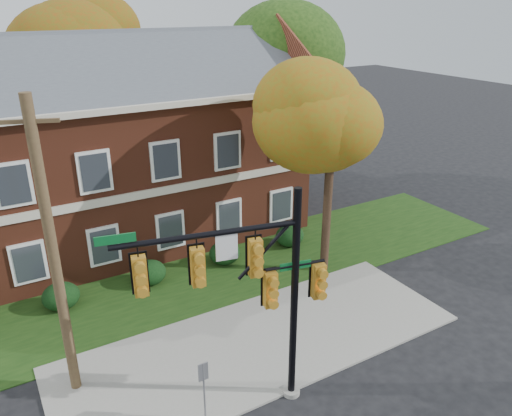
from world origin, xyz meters
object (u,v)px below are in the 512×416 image
tree_near_right (339,119)px  traffic_signal (253,282)px  hedge_left (61,296)px  tree_right_rear (296,55)px  utility_pole (54,257)px  sign_post (204,382)px  apartment_building (103,140)px  hedge_right (225,253)px  hedge_far_right (290,236)px  tree_far_rear (83,40)px  hedge_center (149,273)px

tree_near_right → traffic_signal: bearing=-143.1°
hedge_left → tree_right_rear: (14.81, 6.11, 7.60)m
utility_pole → sign_post: (2.86, -3.15, -3.18)m
tree_near_right → tree_right_rear: size_ratio=0.81×
hedge_left → traffic_signal: size_ratio=0.21×
apartment_building → hedge_right: size_ratio=13.43×
tree_right_rear → sign_post: size_ratio=5.33×
tree_near_right → hedge_far_right: bearing=94.5°
apartment_building → sign_post: 13.64m
hedge_far_right → tree_near_right: 6.77m
tree_right_rear → sign_post: bearing=-131.7°
tree_near_right → tree_far_rear: bearing=110.3°
sign_post → hedge_center: bearing=81.6°
hedge_left → tree_far_rear: tree_far_rear is taller
sign_post → hedge_left: bearing=106.6°
apartment_building → hedge_far_right: 9.82m
hedge_right → hedge_far_right: (3.50, 0.00, 0.00)m
apartment_building → tree_right_rear: tree_right_rear is taller
apartment_building → tree_right_rear: 11.77m
apartment_building → tree_near_right: (7.22, -8.09, 1.68)m
hedge_center → hedge_far_right: bearing=0.0°
hedge_left → tree_right_rear: size_ratio=0.13×
tree_near_right → hedge_right: bearing=142.7°
hedge_far_right → utility_pole: size_ratio=0.16×
tree_right_rear → utility_pole: tree_right_rear is taller
hedge_left → hedge_far_right: (10.50, 0.00, 0.00)m
hedge_far_right → tree_far_rear: size_ratio=0.12×
tree_far_rear → sign_post: size_ratio=5.78×
hedge_left → tree_near_right: 12.68m
tree_near_right → traffic_signal: 8.91m
apartment_building → hedge_center: (0.00, -5.25, -4.46)m
hedge_right → utility_pole: 9.70m
tree_near_right → traffic_signal: (-6.83, -5.12, -2.57)m
traffic_signal → utility_pole: bearing=155.3°
hedge_left → apartment_building: bearing=56.3°
apartment_building → hedge_far_right: bearing=-36.9°
hedge_far_right → tree_near_right: size_ratio=0.16×
tree_near_right → tree_right_rear: 9.94m
hedge_far_right → sign_post: sign_post is taller
tree_right_rear → tree_far_rear: size_ratio=0.92×
hedge_far_right → tree_near_right: bearing=-85.5°
tree_far_rear → traffic_signal: 21.60m
sign_post → tree_near_right: bearing=30.7°
hedge_center → tree_far_rear: (1.34, 13.09, 8.32)m
hedge_center → hedge_right: 3.50m
hedge_far_right → traffic_signal: size_ratio=0.21×
hedge_center → traffic_signal: traffic_signal is taller
apartment_building → tree_far_rear: size_ratio=1.63×
hedge_right → hedge_left: bearing=180.0°
hedge_center → tree_near_right: (7.22, -2.83, 6.14)m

